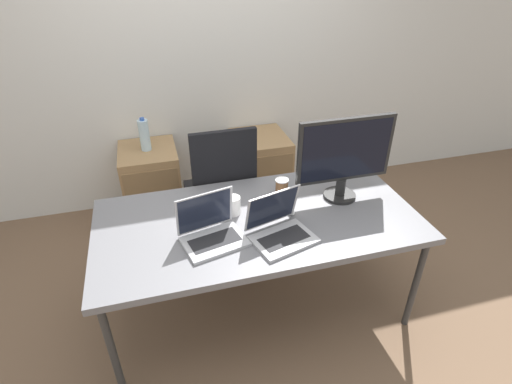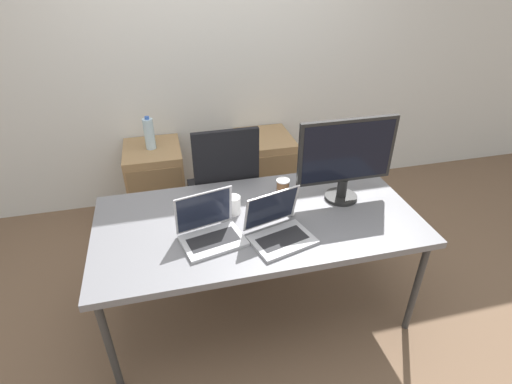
# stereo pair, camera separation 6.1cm
# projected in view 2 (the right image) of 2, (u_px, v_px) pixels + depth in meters

# --- Properties ---
(ground_plane) EXTENTS (14.00, 14.00, 0.00)m
(ground_plane) POSITION_uv_depth(u_px,v_px,m) (258.00, 305.00, 2.69)
(ground_plane) COLOR brown
(wall_back) EXTENTS (10.00, 0.05, 2.60)m
(wall_back) POSITION_uv_depth(u_px,v_px,m) (212.00, 55.00, 3.29)
(wall_back) COLOR silver
(wall_back) RESTS_ON ground_plane
(desk) EXTENTS (1.86, 0.92, 0.72)m
(desk) POSITION_uv_depth(u_px,v_px,m) (258.00, 224.00, 2.34)
(desk) COLOR slate
(desk) RESTS_ON ground_plane
(office_chair) EXTENTS (0.56, 0.56, 1.07)m
(office_chair) POSITION_uv_depth(u_px,v_px,m) (224.00, 203.00, 3.03)
(office_chair) COLOR #232326
(office_chair) RESTS_ON ground_plane
(cabinet_left) EXTENTS (0.46, 0.52, 0.65)m
(cabinet_left) POSITION_uv_depth(u_px,v_px,m) (157.00, 183.00, 3.44)
(cabinet_left) COLOR #99754C
(cabinet_left) RESTS_ON ground_plane
(cabinet_right) EXTENTS (0.46, 0.52, 0.65)m
(cabinet_right) POSITION_uv_depth(u_px,v_px,m) (265.00, 170.00, 3.63)
(cabinet_right) COLOR #99754C
(cabinet_right) RESTS_ON ground_plane
(water_bottle) EXTENTS (0.08, 0.08, 0.27)m
(water_bottle) POSITION_uv_depth(u_px,v_px,m) (149.00, 134.00, 3.20)
(water_bottle) COLOR silver
(water_bottle) RESTS_ON cabinet_left
(laptop_left) EXTENTS (0.37, 0.32, 0.25)m
(laptop_left) POSITION_uv_depth(u_px,v_px,m) (210.00, 230.00, 2.13)
(laptop_left) COLOR #ADADB2
(laptop_left) RESTS_ON desk
(laptop_right) EXTENTS (0.38, 0.36, 0.24)m
(laptop_right) POSITION_uv_depth(u_px,v_px,m) (279.00, 229.00, 2.14)
(laptop_right) COLOR #ADADB2
(laptop_right) RESTS_ON desk
(monitor) EXTENTS (0.59, 0.20, 0.52)m
(monitor) POSITION_uv_depth(u_px,v_px,m) (346.00, 157.00, 2.34)
(monitor) COLOR black
(monitor) RESTS_ON desk
(mouse) EXTENTS (0.04, 0.06, 0.03)m
(mouse) POSITION_uv_depth(u_px,v_px,m) (291.00, 213.00, 2.33)
(mouse) COLOR silver
(mouse) RESTS_ON desk
(coffee_cup_white) EXTENTS (0.09, 0.09, 0.11)m
(coffee_cup_white) POSITION_uv_depth(u_px,v_px,m) (233.00, 205.00, 2.33)
(coffee_cup_white) COLOR white
(coffee_cup_white) RESTS_ON desk
(coffee_cup_brown) EXTENTS (0.08, 0.08, 0.11)m
(coffee_cup_brown) POSITION_uv_depth(u_px,v_px,m) (283.00, 188.00, 2.49)
(coffee_cup_brown) COLOR brown
(coffee_cup_brown) RESTS_ON desk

